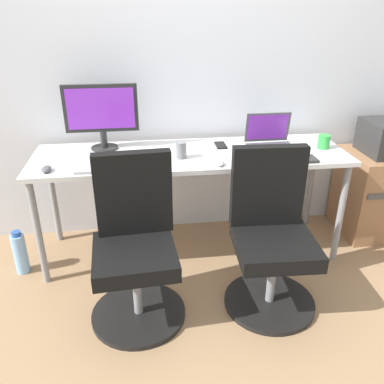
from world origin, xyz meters
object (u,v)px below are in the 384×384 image
Objects in this scene: water_bottle_on_floor at (20,253)px; desktop_monitor at (101,112)px; coffee_mug at (324,142)px; office_chair_right at (271,238)px; office_chair_left at (135,248)px; side_cabinet at (379,193)px; open_laptop at (270,140)px.

water_bottle_on_floor is 1.08m from desktop_monitor.
office_chair_right is at bearing -132.00° from coffee_mug.
office_chair_right is at bearing -38.37° from desktop_monitor.
office_chair_left is 0.94m from water_bottle_on_floor.
office_chair_right is 1.64m from water_bottle_on_floor.
office_chair_left is 1.45× the size of side_cabinet.
office_chair_right reaches higher than coffee_mug.
office_chair_left is at bearing -145.69° from open_laptop.
water_bottle_on_floor is 3.37× the size of coffee_mug.
side_cabinet is 2.08× the size of open_laptop.
desktop_monitor is at bearing 173.82° from open_laptop.
office_chair_right is at bearing 0.01° from office_chair_left.
office_chair_left is 0.77m from office_chair_right.
office_chair_left is 1.96× the size of desktop_monitor.
side_cabinet is 2.08× the size of water_bottle_on_floor.
water_bottle_on_floor is 1.84m from open_laptop.
coffee_mug is (1.29, 0.58, 0.37)m from office_chair_left.
office_chair_left is 1.00× the size of office_chair_right.
open_laptop is 3.37× the size of coffee_mug.
desktop_monitor is 5.22× the size of coffee_mug.
office_chair_right is 1.96× the size of desktop_monitor.
coffee_mug is at bearing 48.00° from office_chair_right.
side_cabinet is (1.86, 0.69, -0.10)m from office_chair_left.
water_bottle_on_floor is 2.17m from coffee_mug.
office_chair_left is at bearing -159.73° from side_cabinet.
open_laptop is at bearing -6.18° from desktop_monitor.
office_chair_left is 1.19m from open_laptop.
side_cabinet is 7.02× the size of coffee_mug.
desktop_monitor is at bearing 172.95° from coffee_mug.
desktop_monitor is (-2.05, 0.07, 0.67)m from side_cabinet.
open_laptop reaches higher than office_chair_right.
office_chair_left is 1.99m from side_cabinet.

